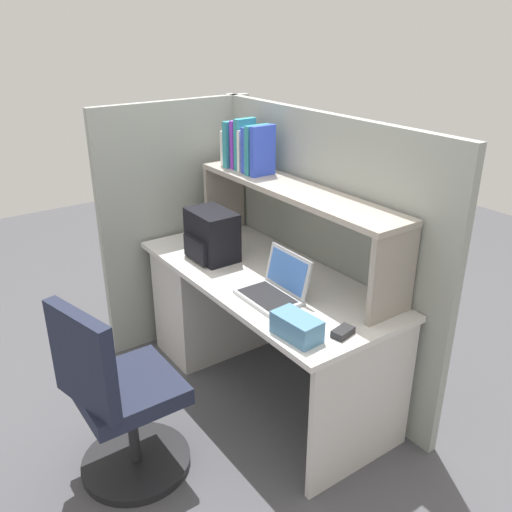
{
  "coord_description": "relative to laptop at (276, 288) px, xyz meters",
  "views": [
    {
      "loc": [
        2.13,
        -1.56,
        1.99
      ],
      "look_at": [
        0.0,
        -0.05,
        0.85
      ],
      "focal_mm": 38.3,
      "sensor_mm": 36.0,
      "label": 1
    }
  ],
  "objects": [
    {
      "name": "cubicle_partition_rear",
      "position": [
        -0.24,
        0.48,
        -0.01
      ],
      "size": [
        1.84,
        0.05,
        1.55
      ],
      "primitive_type": "cube",
      "color": "#939991",
      "rests_on": "ground_plane"
    },
    {
      "name": "laptop",
      "position": [
        0.0,
        0.0,
        0.0
      ],
      "size": [
        0.31,
        0.26,
        0.22
      ],
      "color": "#B7BABF",
      "rests_on": "desk"
    },
    {
      "name": "computer_mouse",
      "position": [
        0.45,
        0.02,
        -0.03
      ],
      "size": [
        0.08,
        0.11,
        0.03
      ],
      "primitive_type": "cube",
      "rotation": [
        0.0,
        0.0,
        0.2
      ],
      "color": "#262628",
      "rests_on": "desk"
    },
    {
      "name": "tissue_box",
      "position": [
        0.35,
        -0.15,
        -0.0
      ],
      "size": [
        0.23,
        0.14,
        0.1
      ],
      "primitive_type": "cube",
      "rotation": [
        0.0,
        0.0,
        0.08
      ],
      "color": "teal",
      "rests_on": "desk"
    },
    {
      "name": "ground_plane",
      "position": [
        -0.24,
        0.1,
        -0.78
      ],
      "size": [
        8.0,
        8.0,
        0.0
      ],
      "primitive_type": "plane",
      "color": "#4C4C51"
    },
    {
      "name": "overhead_hutch",
      "position": [
        -0.24,
        0.3,
        0.3
      ],
      "size": [
        1.44,
        0.28,
        0.45
      ],
      "color": "gray",
      "rests_on": "desk"
    },
    {
      "name": "paper_cup",
      "position": [
        -0.91,
        0.11,
        -0.0
      ],
      "size": [
        0.08,
        0.08,
        0.1
      ],
      "primitive_type": "cylinder",
      "color": "white",
      "rests_on": "desk"
    },
    {
      "name": "office_chair",
      "position": [
        -0.08,
        -0.82,
        -0.39
      ],
      "size": [
        0.52,
        0.53,
        0.93
      ],
      "rotation": [
        0.0,
        0.0,
        3.38
      ],
      "color": "black",
      "rests_on": "ground_plane"
    },
    {
      "name": "backpack",
      "position": [
        -0.59,
        -0.01,
        0.09
      ],
      "size": [
        0.3,
        0.22,
        0.28
      ],
      "color": "black",
      "rests_on": "desk"
    },
    {
      "name": "reference_books_on_shelf",
      "position": [
        -0.68,
        0.3,
        0.53
      ],
      "size": [
        0.35,
        0.18,
        0.29
      ],
      "color": "white",
      "rests_on": "overhead_hutch"
    },
    {
      "name": "cubicle_partition_left",
      "position": [
        -1.09,
        0.05,
        -0.01
      ],
      "size": [
        0.05,
        1.06,
        1.55
      ],
      "primitive_type": "cube",
      "color": "#939991",
      "rests_on": "ground_plane"
    },
    {
      "name": "desk",
      "position": [
        -0.63,
        0.1,
        -0.38
      ],
      "size": [
        1.6,
        0.7,
        0.73
      ],
      "color": "silver",
      "rests_on": "ground_plane"
    }
  ]
}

